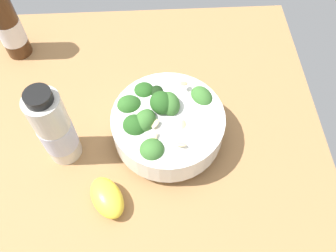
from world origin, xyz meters
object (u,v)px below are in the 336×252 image
object	(u,v)px
lemon_wedge	(107,198)
bottle_tall	(7,25)
bottle_short	(55,129)
bowl_of_broccoli	(166,123)

from	to	relation	value
lemon_wedge	bottle_tall	bearing A→B (deg)	30.15
bottle_tall	bottle_short	world-z (taller)	bottle_tall
bowl_of_broccoli	lemon_wedge	distance (cm)	15.76
bottle_tall	bowl_of_broccoli	bearing A→B (deg)	-127.05
lemon_wedge	bottle_short	xyz separation A→B (cm)	(9.82, 7.86, 5.67)
lemon_wedge	bottle_short	distance (cm)	13.79
bottle_short	bowl_of_broccoli	bearing A→B (deg)	-83.64
bowl_of_broccoli	bottle_tall	size ratio (longest dim) A/B	1.10
lemon_wedge	bottle_tall	size ratio (longest dim) A/B	0.44
lemon_wedge	bowl_of_broccoli	bearing A→B (deg)	-40.39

